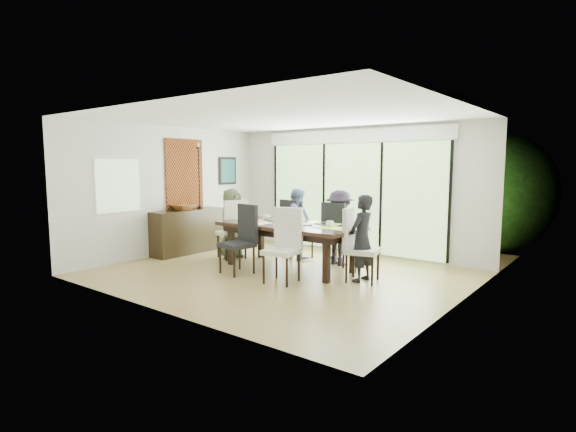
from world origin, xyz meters
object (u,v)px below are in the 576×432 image
Objects in this scene: person_right_end at (362,238)px; person_far_left at (297,223)px; chair_far_right at (340,233)px; chair_left_end at (231,229)px; bowl at (184,207)px; cup_b at (293,222)px; sideboard at (188,231)px; laptop at (252,220)px; chair_right_end at (363,245)px; cup_a at (266,217)px; table_top at (290,226)px; chair_near_left at (237,239)px; chair_near_right at (281,246)px; vase at (294,220)px; person_left_end at (232,224)px; person_far_right at (339,228)px; chair_far_left at (298,228)px; cup_c at (330,224)px.

person_far_left is at bearing -111.13° from person_right_end.
person_far_left is (-1.00, -0.02, 0.10)m from chair_far_right.
chair_left_end reaches higher than bowl.
cup_b is 2.82m from sideboard.
chair_far_right reaches higher than laptop.
cup_a is (-2.20, 0.15, 0.27)m from chair_right_end.
chair_near_left reaches higher than table_top.
chair_near_right is 1.57m from laptop.
vase is at bearing -89.86° from person_right_end.
person_far_left is 1.12m from cup_b.
person_left_end is 2.87× the size of bowl.
chair_far_right is at bearing -170.36° from person_far_left.
bowl reaches higher than table_top.
person_far_right is (-0.93, 0.83, 0.00)m from person_right_end.
chair_far_left is 1.00× the size of chair_near_left.
chair_right_end reaches higher than cup_b.
chair_near_left is at bearing -138.75° from person_left_end.
cup_b is at bearing -100.67° from person_left_end.
chair_near_left is 2.45× the size of bowl.
person_far_left is (1.05, 0.83, 0.10)m from chair_left_end.
chair_far_right is 1.00× the size of chair_near_right.
bowl is (-1.14, -0.29, 0.39)m from chair_left_end.
person_far_right is at bearing 133.10° from chair_left_end.
person_left_end and person_far_left have the same top height.
chair_near_left is at bearing -15.27° from bowl.
chair_near_left is at bearing -143.27° from cup_c.
chair_far_right is 3.36m from sideboard.
person_far_left reaches higher than cup_c.
cup_c is (0.80, 0.10, 0.09)m from table_top.
chair_near_left is 2.25m from bowl.
sideboard is (-3.19, -1.04, -0.14)m from chair_far_right.
chair_left_end and chair_near_left have the same top height.
vase is (-0.50, -0.80, 0.29)m from chair_far_right.
chair_near_left is at bearing 70.04° from chair_left_end.
cup_a is at bearing 129.53° from chair_near_right.
chair_left_end is at bearing 176.53° from cup_b.
person_right_end is 2.10m from person_far_left.
cup_b is (0.85, -0.25, -0.00)m from cup_a.
person_right_end is (-0.02, 0.00, 0.10)m from chair_right_end.
cup_a is (-1.25, -0.68, 0.17)m from person_far_right.
cup_a is (-0.25, -0.68, 0.17)m from person_far_left.
chair_near_right is at bearing -39.84° from laptop.
person_right_end is at bearing 31.49° from chair_near_right.
person_far_left is at bearing 149.39° from chair_left_end.
chair_near_right is 1.60m from cup_a.
chair_near_left is 1.07m from cup_a.
person_far_right is 10.75× the size of vase.
chair_right_end is 2.45× the size of bowl.
person_far_right is (1.00, -0.02, 0.10)m from chair_far_left.
laptop is (-1.40, -0.93, 0.13)m from person_far_right.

